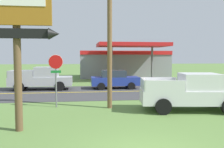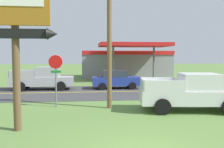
{
  "view_description": "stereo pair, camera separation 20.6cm",
  "coord_description": "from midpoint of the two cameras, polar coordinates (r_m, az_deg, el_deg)",
  "views": [
    {
      "loc": [
        -1.89,
        -6.62,
        2.83
      ],
      "look_at": [
        0.0,
        8.0,
        1.8
      ],
      "focal_mm": 39.65,
      "sensor_mm": 36.0,
      "label": 1
    },
    {
      "loc": [
        -1.69,
        -6.64,
        2.83
      ],
      "look_at": [
        0.0,
        8.0,
        1.8
      ],
      "focal_mm": 39.65,
      "sensor_mm": 36.0,
      "label": 2
    }
  ],
  "objects": [
    {
      "name": "pickup_silver_on_road",
      "position": [
        21.97,
        -16.08,
        -1.03
      ],
      "size": [
        5.2,
        2.24,
        1.96
      ],
      "color": "#A8AAAF",
      "rests_on": "ground"
    },
    {
      "name": "road_asphalt",
      "position": [
        19.91,
        -2.15,
        -4.14
      ],
      "size": [
        140.0,
        8.0,
        0.02
      ],
      "primitive_type": "cube",
      "color": "#3D3D3F",
      "rests_on": "ground"
    },
    {
      "name": "utility_pole",
      "position": [
        13.62,
        -0.99,
        10.54
      ],
      "size": [
        1.8,
        0.26,
        8.21
      ],
      "color": "brown",
      "rests_on": "ground"
    },
    {
      "name": "gas_station",
      "position": [
        34.4,
        2.51,
        2.53
      ],
      "size": [
        12.0,
        11.5,
        4.4
      ],
      "color": "gray",
      "rests_on": "ground"
    },
    {
      "name": "pickup_white_parked_on_lawn",
      "position": [
        13.64,
        17.53,
        -4.06
      ],
      "size": [
        5.43,
        2.81,
        1.96
      ],
      "color": "silver",
      "rests_on": "ground"
    },
    {
      "name": "motel_sign",
      "position": [
        9.96,
        -21.56,
        12.09
      ],
      "size": [
        2.9,
        0.54,
        6.29
      ],
      "color": "brown",
      "rests_on": "ground"
    },
    {
      "name": "car_blue_far_lane",
      "position": [
        21.92,
        0.34,
        -1.23
      ],
      "size": [
        4.2,
        2.0,
        1.64
      ],
      "color": "#233893",
      "rests_on": "ground"
    },
    {
      "name": "stop_sign",
      "position": [
        14.12,
        -13.23,
        0.63
      ],
      "size": [
        0.8,
        0.08,
        2.95
      ],
      "color": "slate",
      "rests_on": "ground"
    },
    {
      "name": "road_centre_line",
      "position": [
        19.91,
        -2.15,
        -4.11
      ],
      "size": [
        126.0,
        0.2,
        0.01
      ],
      "primitive_type": "cube",
      "color": "gold",
      "rests_on": "road_asphalt"
    }
  ]
}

